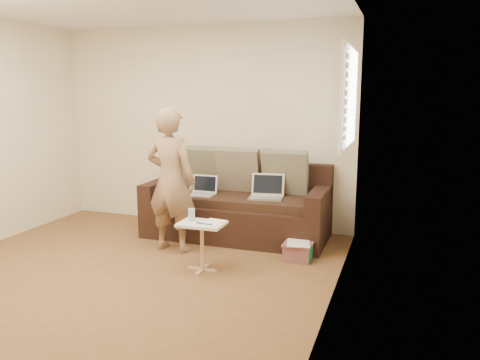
{
  "coord_description": "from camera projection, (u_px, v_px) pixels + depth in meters",
  "views": [
    {
      "loc": [
        2.52,
        -3.6,
        1.76
      ],
      "look_at": [
        0.8,
        1.4,
        0.78
      ],
      "focal_mm": 35.91,
      "sensor_mm": 36.0,
      "label": 1
    }
  ],
  "objects": [
    {
      "name": "floor",
      "position": [
        110.0,
        283.0,
        4.48
      ],
      "size": [
        4.5,
        4.5,
        0.0
      ],
      "primitive_type": "plane",
      "color": "brown",
      "rests_on": "ground"
    },
    {
      "name": "wall_back",
      "position": [
        204.0,
        127.0,
        6.33
      ],
      "size": [
        4.0,
        0.0,
        4.0
      ],
      "primitive_type": "plane",
      "rotation": [
        1.57,
        0.0,
        0.0
      ],
      "color": "beige",
      "rests_on": "ground"
    },
    {
      "name": "wall_right",
      "position": [
        330.0,
        154.0,
        3.6
      ],
      "size": [
        0.0,
        4.5,
        4.5
      ],
      "primitive_type": "plane",
      "rotation": [
        1.57,
        0.0,
        -1.57
      ],
      "color": "beige",
      "rests_on": "ground"
    },
    {
      "name": "window_blinds",
      "position": [
        349.0,
        97.0,
        4.94
      ],
      "size": [
        0.12,
        0.88,
        1.08
      ],
      "primitive_type": null,
      "color": "white",
      "rests_on": "wall_right"
    },
    {
      "name": "sofa",
      "position": [
        237.0,
        202.0,
        5.85
      ],
      "size": [
        2.2,
        0.95,
        0.85
      ],
      "primitive_type": null,
      "color": "black",
      "rests_on": "ground"
    },
    {
      "name": "pillow_left",
      "position": [
        199.0,
        167.0,
        6.2
      ],
      "size": [
        0.55,
        0.29,
        0.57
      ],
      "primitive_type": null,
      "rotation": [
        0.28,
        0.0,
        0.0
      ],
      "color": "brown",
      "rests_on": "sofa"
    },
    {
      "name": "pillow_mid",
      "position": [
        239.0,
        170.0,
        6.0
      ],
      "size": [
        0.55,
        0.27,
        0.57
      ],
      "primitive_type": null,
      "rotation": [
        0.24,
        0.0,
        0.0
      ],
      "color": "#6C624D",
      "rests_on": "sofa"
    },
    {
      "name": "pillow_right",
      "position": [
        285.0,
        173.0,
        5.8
      ],
      "size": [
        0.55,
        0.28,
        0.57
      ],
      "primitive_type": null,
      "rotation": [
        0.26,
        0.0,
        0.0
      ],
      "color": "brown",
      "rests_on": "sofa"
    },
    {
      "name": "laptop_silver",
      "position": [
        266.0,
        199.0,
        5.63
      ],
      "size": [
        0.43,
        0.34,
        0.26
      ],
      "primitive_type": null,
      "rotation": [
        0.0,
        0.0,
        0.14
      ],
      "color": "#B7BABC",
      "rests_on": "sofa"
    },
    {
      "name": "laptop_white",
      "position": [
        201.0,
        195.0,
        5.82
      ],
      "size": [
        0.32,
        0.23,
        0.23
      ],
      "primitive_type": null,
      "rotation": [
        0.0,
        0.0,
        -0.0
      ],
      "color": "white",
      "rests_on": "sofa"
    },
    {
      "name": "person",
      "position": [
        171.0,
        180.0,
        5.27
      ],
      "size": [
        0.61,
        0.44,
        1.6
      ],
      "primitive_type": "imported",
      "rotation": [
        0.0,
        0.0,
        3.07
      ],
      "color": "olive",
      "rests_on": "ground"
    },
    {
      "name": "side_table",
      "position": [
        202.0,
        247.0,
        4.75
      ],
      "size": [
        0.45,
        0.31,
        0.49
      ],
      "primitive_type": null,
      "color": "silver",
      "rests_on": "ground"
    },
    {
      "name": "drinking_glass",
      "position": [
        191.0,
        215.0,
        4.77
      ],
      "size": [
        0.07,
        0.07,
        0.12
      ],
      "primitive_type": null,
      "color": "silver",
      "rests_on": "side_table"
    },
    {
      "name": "scissors",
      "position": [
        204.0,
        224.0,
        4.63
      ],
      "size": [
        0.2,
        0.15,
        0.02
      ],
      "primitive_type": null,
      "rotation": [
        0.0,
        0.0,
        0.3
      ],
      "color": "silver",
      "rests_on": "side_table"
    },
    {
      "name": "paper_on_table",
      "position": [
        211.0,
        223.0,
        4.69
      ],
      "size": [
        0.25,
        0.33,
        0.0
      ],
      "primitive_type": null,
      "rotation": [
        0.0,
        0.0,
        -0.14
      ],
      "color": "white",
      "rests_on": "side_table"
    },
    {
      "name": "striped_box",
      "position": [
        298.0,
        251.0,
        5.09
      ],
      "size": [
        0.3,
        0.3,
        0.19
      ],
      "primitive_type": null,
      "color": "red",
      "rests_on": "ground"
    }
  ]
}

